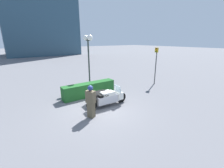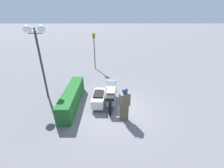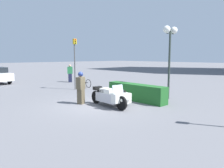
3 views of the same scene
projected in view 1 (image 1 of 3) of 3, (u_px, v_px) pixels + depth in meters
ground_plane at (99, 110)px, 8.48m from camera, size 160.00×160.00×0.00m
police_motorcycle at (105, 97)px, 9.17m from camera, size 2.68×1.40×1.16m
officer_rider at (91, 101)px, 7.46m from camera, size 0.44×0.54×1.70m
hedge_bush_curbside at (89, 89)px, 10.53m from camera, size 3.80×0.69×0.93m
twin_lamp_post at (88, 45)px, 11.62m from camera, size 0.41×1.14×4.18m
traffic_light_near at (156, 60)px, 12.94m from camera, size 0.22×0.28×3.19m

